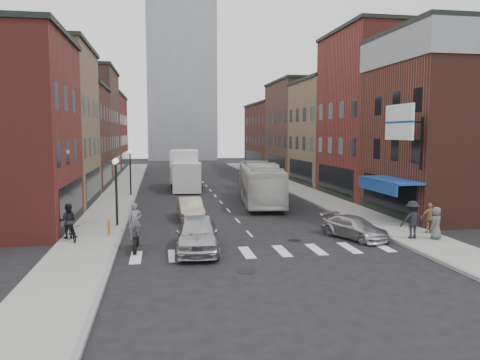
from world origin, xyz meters
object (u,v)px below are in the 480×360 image
Objects in this scene: sedan_left_near at (197,234)px; ped_left_solo at (68,221)px; parked_bicycle at (73,232)px; curb_car at (354,228)px; bike_rack at (109,228)px; streetlamp_near at (116,179)px; streetlamp_far at (130,164)px; ped_right_c at (436,223)px; box_truck at (185,170)px; transit_bus at (260,183)px; sedan_left_far at (190,209)px; motorcycle_rider at (135,228)px; ped_right_a at (412,220)px; billboard_sign at (401,123)px; ped_right_b at (430,218)px.

ped_left_solo is (-6.42, 3.35, 0.20)m from sedan_left_near.
sedan_left_near reaches higher than parked_bicycle.
parked_bicycle is at bearing 152.47° from curb_car.
ped_left_solo reaches higher than bike_rack.
ped_left_solo reaches higher than sedan_left_near.
bike_rack is 5.77m from sedan_left_near.
streetlamp_far is at bearing 90.00° from streetlamp_near.
streetlamp_near is 2.47× the size of ped_right_c.
box_truck is 0.77× the size of transit_bus.
bike_rack is at bearing 147.25° from curb_car.
sedan_left_near is 1.18× the size of sedan_left_far.
streetlamp_near reaches higher than motorcycle_rider.
sedan_left_near is (4.42, -3.69, 0.30)m from bike_rack.
ped_left_solo is 0.92× the size of ped_right_a.
sedan_left_near reaches higher than bike_rack.
box_truck is (5.27, 21.10, 1.35)m from bike_rack.
box_truck is 11.75m from transit_bus.
parked_bicycle is (-12.28, -11.69, -1.05)m from transit_bus.
sedan_left_far is 10.86m from curb_car.
ped_left_solo is (-2.20, -17.04, -1.86)m from streetlamp_far.
transit_bus is (5.34, -10.46, -0.27)m from box_truck.
streetlamp_near is 19.12m from box_truck.
sedan_left_near is at bearing 166.53° from curb_car.
ped_left_solo is at bearing -97.36° from streetlamp_far.
box_truck is at bearing 85.73° from sedan_left_far.
box_truck is 16.46m from sedan_left_far.
parked_bicycle is at bearing -179.22° from billboard_sign.
ped_right_a reaches higher than parked_bicycle.
ped_right_a is at bearing -8.07° from motorcycle_rider.
ped_right_b is at bearing -149.26° from ped_right_a.
box_truck is at bearing 92.99° from sedan_left_near.
box_truck is at bearing 74.59° from streetlamp_near.
streetlamp_near is 5.14× the size of bike_rack.
ped_left_solo is at bearing 178.56° from billboard_sign.
parked_bicycle is (-6.09, 2.65, -0.28)m from sedan_left_near.
ped_left_solo is (-12.61, -10.98, -0.57)m from transit_bus.
streetlamp_near is 0.97× the size of sedan_left_far.
streetlamp_far reaches higher than ped_right_b.
motorcycle_rider reaches higher than ped_right_b.
ped_right_a is (2.69, -1.08, 0.54)m from curb_car.
ped_left_solo reaches higher than ped_right_c.
streetlamp_near is at bearing -157.87° from sedan_left_far.
ped_right_c is at bearing -80.49° from billboard_sign.
sedan_left_near is (4.22, -6.39, -2.06)m from streetlamp_near.
transit_bus is (-5.58, 11.44, -4.51)m from billboard_sign.
streetlamp_far reaches higher than curb_car.
transit_bus is 5.96× the size of ped_right_a.
box_truck is 2.23× the size of curb_car.
streetlamp_far reaches higher than transit_bus.
box_truck reaches higher than sedan_left_far.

